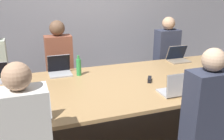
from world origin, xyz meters
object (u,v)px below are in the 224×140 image
object	(u,v)px
laptop_near_left	(31,112)
stapler	(150,79)
laptop_far_right	(178,57)
person_far_midleft	(60,68)
bottle_far_midleft	(79,67)
person_far_right	(166,59)
laptop_near_midright	(178,88)
laptop_far_midleft	(60,69)
person_near_midright	(205,124)

from	to	relation	value
laptop_near_left	stapler	xyz separation A→B (m)	(1.46, 0.51, -0.05)
laptop_far_right	person_far_midleft	world-z (taller)	person_far_midleft
person_far_midleft	bottle_far_midleft	size ratio (longest dim) A/B	5.18
person_far_right	laptop_near_midright	distance (m)	1.71
laptop_near_midright	stapler	world-z (taller)	laptop_near_midright
laptop_near_left	laptop_far_midleft	size ratio (longest dim) A/B	1.13
laptop_far_midleft	person_near_midright	bearing A→B (deg)	-56.48
bottle_far_midleft	laptop_far_right	bearing A→B (deg)	5.03
person_far_right	laptop_near_midright	size ratio (longest dim) A/B	4.03
laptop_near_left	laptop_far_right	bearing A→B (deg)	-153.07
person_far_right	person_far_midleft	size ratio (longest dim) A/B	0.99
person_far_right	laptop_far_midleft	bearing A→B (deg)	-168.89
person_far_midleft	person_far_right	bearing A→B (deg)	-2.28
laptop_near_left	person_far_midleft	world-z (taller)	person_far_midleft
laptop_far_midleft	person_near_midright	size ratio (longest dim) A/B	0.22
person_near_midright	stapler	size ratio (longest dim) A/B	9.33
person_far_right	laptop_near_left	bearing A→B (deg)	-146.43
person_far_midleft	bottle_far_midleft	world-z (taller)	person_far_midleft
laptop_far_midleft	person_far_right	bearing A→B (deg)	11.11
person_far_right	stapler	size ratio (longest dim) A/B	9.42
laptop_far_midleft	bottle_far_midleft	world-z (taller)	bottle_far_midleft
laptop_far_right	bottle_far_midleft	size ratio (longest dim) A/B	1.19
person_far_midleft	laptop_near_midright	size ratio (longest dim) A/B	4.06
laptop_far_midleft	laptop_near_midright	bearing A→B (deg)	-45.12
stapler	laptop_near_midright	bearing A→B (deg)	-47.88
laptop_near_left	stapler	distance (m)	1.55
laptop_near_left	laptop_near_midright	size ratio (longest dim) A/B	0.98
laptop_far_right	stapler	xyz separation A→B (m)	(-0.85, -0.67, -0.05)
laptop_far_right	laptop_near_left	distance (m)	2.60
laptop_near_left	person_near_midright	xyz separation A→B (m)	(1.53, -0.50, -0.15)
laptop_near_midright	person_far_midleft	bearing A→B (deg)	-55.86
person_far_right	person_far_midleft	world-z (taller)	person_far_midleft
person_far_midleft	person_near_midright	bearing A→B (deg)	-63.70
person_far_midleft	bottle_far_midleft	bearing A→B (deg)	-73.05
person_far_right	laptop_far_midleft	xyz separation A→B (m)	(-1.91, -0.38, 0.14)
bottle_far_midleft	laptop_near_midright	world-z (taller)	bottle_far_midleft
laptop_far_right	person_far_midleft	xyz separation A→B (m)	(-1.84, 0.45, -0.13)
bottle_far_midleft	laptop_far_midleft	bearing A→B (deg)	149.09
laptop_near_left	laptop_near_midright	distance (m)	1.56
person_far_right	laptop_near_left	xyz separation A→B (m)	(-2.33, -1.55, 0.14)
person_far_right	laptop_far_midleft	distance (m)	1.95
person_far_midleft	person_near_midright	xyz separation A→B (m)	(1.05, -2.12, -0.02)
person_far_right	person_near_midright	bearing A→B (deg)	-111.58
person_far_right	stapler	bearing A→B (deg)	-129.94
laptop_far_right	laptop_near_left	world-z (taller)	laptop_near_left
laptop_near_midright	laptop_near_left	bearing A→B (deg)	1.08
person_far_midleft	bottle_far_midleft	distance (m)	0.64
person_far_right	bottle_far_midleft	world-z (taller)	person_far_right
person_near_midright	person_far_midleft	bearing A→B (deg)	-63.70
laptop_far_midleft	bottle_far_midleft	bearing A→B (deg)	-30.91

